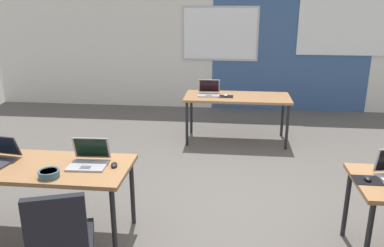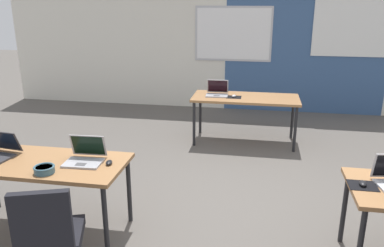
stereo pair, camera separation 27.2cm
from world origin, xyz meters
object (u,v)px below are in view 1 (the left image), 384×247
Objects in this scene: desk_far_center at (237,100)px; mouse_near_left_inner at (114,165)px; laptop_far_left at (209,92)px; mouse_far_left at (226,95)px; mouse_near_right_inner at (368,178)px; laptop_near_left_inner at (89,159)px; snack_bowl at (49,173)px; desk_near_left at (41,171)px.

desk_far_center is 2.97m from mouse_near_left_inner.
laptop_far_left is 3.10× the size of mouse_far_left.
laptop_near_left_inner is at bearing 178.49° from mouse_near_right_inner.
mouse_far_left is at bearing 71.27° from mouse_near_left_inner.
snack_bowl is at bearing -112.43° from laptop_far_left.
desk_far_center is (1.75, 2.80, 0.00)m from desk_near_left.
laptop_far_left is 2.90m from laptop_near_left_inner.
desk_near_left is 3.12m from laptop_far_left.
laptop_far_left is at bearing 69.75° from snack_bowl.
mouse_far_left is at bearing -162.44° from desk_far_center.
snack_bowl is at bearing -117.33° from desk_far_center.
mouse_far_left is 0.32× the size of laptop_near_left_inner.
laptop_far_left is 3.25m from snack_bowl.
desk_near_left is 3.30m from desk_far_center.
desk_far_center is at bearing 110.54° from mouse_near_right_inner.
laptop_far_left is 0.28m from mouse_far_left.
snack_bowl reaches higher than mouse_near_left_inner.
mouse_near_left_inner is 0.61× the size of snack_bowl.
desk_near_left is 3.17m from mouse_far_left.
snack_bowl is (-1.13, -3.05, -0.01)m from laptop_far_left.
laptop_near_left_inner reaches higher than mouse_near_right_inner.
mouse_near_right_inner is 2.37m from laptop_near_left_inner.
mouse_near_left_inner is (0.23, -0.02, -0.03)m from laptop_near_left_inner.
desk_near_left is at bearing -122.01° from desk_far_center.
snack_bowl is (0.19, -0.22, 0.10)m from desk_near_left.
mouse_near_right_inner reaches higher than mouse_near_left_inner.
mouse_near_right_inner is 0.31× the size of laptop_near_left_inner.
laptop_near_left_inner is at bearing 8.07° from desk_near_left.
mouse_far_left is 3.01m from mouse_near_right_inner.
laptop_far_left is (-0.44, 0.03, 0.11)m from desk_far_center.
mouse_near_left_inner is at bearing 29.34° from snack_bowl.
laptop_far_left reaches higher than snack_bowl.
desk_near_left is at bearing -176.29° from mouse_near_left_inner.
laptop_far_left is 0.99× the size of laptop_near_left_inner.
desk_far_center is at bearing 57.99° from desk_near_left.
mouse_far_left is at bearing 64.91° from snack_bowl.
laptop_near_left_inner is (-1.15, -2.68, 0.03)m from mouse_far_left.
desk_near_left is 2.80m from mouse_near_right_inner.
desk_far_center is 14.56× the size of mouse_far_left.
snack_bowl reaches higher than mouse_near_right_inner.
mouse_far_left is (-0.17, -0.05, 0.08)m from desk_far_center.
desk_near_left is 14.56× the size of mouse_far_left.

